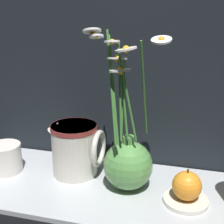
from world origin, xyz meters
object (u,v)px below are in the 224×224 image
at_px(yellow_mug, 5,158).
at_px(vase_with_flowers, 128,160).
at_px(ceramic_pitcher, 76,147).
at_px(orange_fruit, 187,186).

bearing_deg(yellow_mug, vase_with_flowers, 0.67).
relative_size(vase_with_flowers, yellow_mug, 4.00).
bearing_deg(vase_with_flowers, yellow_mug, -179.33).
height_order(vase_with_flowers, ceramic_pitcher, vase_with_flowers).
distance_m(vase_with_flowers, ceramic_pitcher, 0.15).
relative_size(ceramic_pitcher, orange_fruit, 1.98).
distance_m(yellow_mug, ceramic_pitcher, 0.20).
height_order(ceramic_pitcher, orange_fruit, ceramic_pitcher).
distance_m(yellow_mug, orange_fruit, 0.48).
bearing_deg(orange_fruit, yellow_mug, 177.04).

